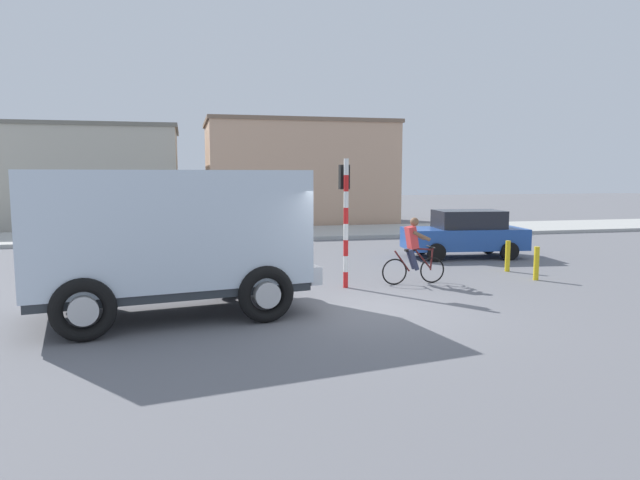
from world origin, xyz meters
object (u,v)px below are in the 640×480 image
(bollard_far, at_px, (508,256))
(pedestrian_near_kerb, at_px, (196,231))
(truck_foreground, at_px, (169,233))
(cyclist, at_px, (413,251))
(traffic_light_pole, at_px, (345,205))
(bollard_near, at_px, (536,263))
(car_red_near, at_px, (465,233))

(bollard_far, bearing_deg, pedestrian_near_kerb, 148.24)
(truck_foreground, height_order, cyclist, truck_foreground)
(traffic_light_pole, bearing_deg, bollard_near, -3.03)
(traffic_light_pole, distance_m, bollard_far, 5.59)
(traffic_light_pole, relative_size, car_red_near, 0.77)
(truck_foreground, distance_m, bollard_near, 9.64)
(car_red_near, distance_m, pedestrian_near_kerb, 9.24)
(traffic_light_pole, bearing_deg, pedestrian_near_kerb, 118.28)
(truck_foreground, xyz_separation_m, cyclist, (5.99, 1.96, -0.80))
(car_red_near, relative_size, pedestrian_near_kerb, 2.57)
(cyclist, xyz_separation_m, car_red_near, (3.55, 4.03, -0.05))
(pedestrian_near_kerb, xyz_separation_m, bollard_far, (8.75, -5.42, -0.40))
(truck_foreground, xyz_separation_m, traffic_light_pole, (4.17, 1.98, 0.40))
(car_red_near, xyz_separation_m, pedestrian_near_kerb, (-8.89, 2.53, 0.03))
(pedestrian_near_kerb, bearing_deg, bollard_far, -31.76)
(truck_foreground, bearing_deg, cyclist, 18.12)
(bollard_far, bearing_deg, car_red_near, 87.25)
(cyclist, relative_size, traffic_light_pole, 0.54)
(pedestrian_near_kerb, bearing_deg, car_red_near, -15.90)
(traffic_light_pole, bearing_deg, truck_foreground, -154.59)
(traffic_light_pole, xyz_separation_m, bollard_near, (5.23, -0.28, -1.62))
(cyclist, height_order, car_red_near, cyclist)
(cyclist, bearing_deg, bollard_near, -4.31)
(traffic_light_pole, distance_m, pedestrian_near_kerb, 7.53)
(car_red_near, bearing_deg, truck_foreground, -147.89)
(pedestrian_near_kerb, bearing_deg, cyclist, -50.85)
(bollard_near, bearing_deg, cyclist, 175.69)
(pedestrian_near_kerb, distance_m, bollard_near, 11.10)
(car_red_near, height_order, bollard_far, car_red_near)
(truck_foreground, bearing_deg, pedestrian_near_kerb, 85.61)
(car_red_near, xyz_separation_m, bollard_far, (-0.14, -2.88, -0.37))
(cyclist, distance_m, traffic_light_pole, 2.18)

